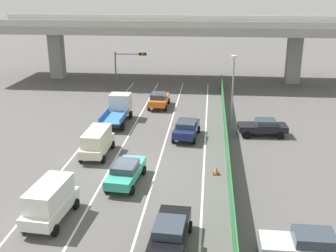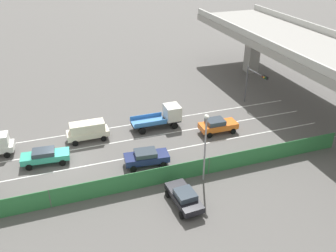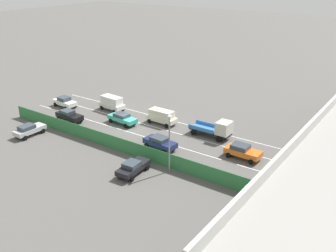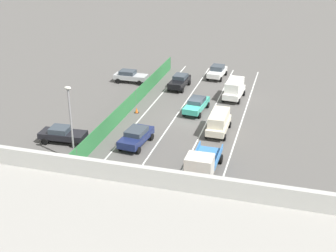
{
  "view_description": "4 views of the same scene",
  "coord_description": "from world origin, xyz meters",
  "px_view_note": "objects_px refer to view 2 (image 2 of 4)",
  "views": [
    {
      "loc": [
        5.4,
        -26.88,
        12.81
      ],
      "look_at": [
        1.8,
        8.34,
        0.87
      ],
      "focal_mm": 44.55,
      "sensor_mm": 36.0,
      "label": 1
    },
    {
      "loc": [
        32.52,
        -0.09,
        20.66
      ],
      "look_at": [
        -1.83,
        11.93,
        0.9
      ],
      "focal_mm": 39.07,
      "sensor_mm": 36.0,
      "label": 2
    },
    {
      "loc": [
        38.69,
        33.83,
        21.3
      ],
      "look_at": [
        1.47,
        7.63,
        2.35
      ],
      "focal_mm": 41.41,
      "sensor_mm": 36.0,
      "label": 3
    },
    {
      "loc": [
        -9.35,
        42.21,
        18.41
      ],
      "look_at": [
        1.22,
        5.14,
        1.04
      ],
      "focal_mm": 47.44,
      "sensor_mm": 36.0,
      "label": 4
    }
  ],
  "objects_px": {
    "car_taxi_orange": "(218,125)",
    "traffic_light": "(254,80)",
    "street_lamp": "(205,142)",
    "car_taxi_teal": "(45,156)",
    "traffic_cone": "(74,194)",
    "car_van_cream": "(88,130)",
    "car_sedan_navy": "(146,157)",
    "parked_sedan_dark": "(184,197)",
    "flatbed_truck_blue": "(165,116)"
  },
  "relations": [
    {
      "from": "car_taxi_orange",
      "to": "car_van_cream",
      "type": "distance_m",
      "value": 14.55
    },
    {
      "from": "flatbed_truck_blue",
      "to": "street_lamp",
      "type": "distance_m",
      "value": 11.48
    },
    {
      "from": "car_sedan_navy",
      "to": "car_taxi_teal",
      "type": "bearing_deg",
      "value": -110.73
    },
    {
      "from": "car_taxi_teal",
      "to": "car_sedan_navy",
      "type": "bearing_deg",
      "value": 69.27
    },
    {
      "from": "car_taxi_orange",
      "to": "street_lamp",
      "type": "xyz_separation_m",
      "value": [
        7.73,
        -5.2,
        3.21
      ]
    },
    {
      "from": "car_taxi_orange",
      "to": "street_lamp",
      "type": "distance_m",
      "value": 9.85
    },
    {
      "from": "car_van_cream",
      "to": "parked_sedan_dark",
      "type": "distance_m",
      "value": 14.88
    },
    {
      "from": "car_taxi_teal",
      "to": "parked_sedan_dark",
      "type": "bearing_deg",
      "value": 45.88
    },
    {
      "from": "street_lamp",
      "to": "traffic_cone",
      "type": "relative_size",
      "value": 11.17
    },
    {
      "from": "car_taxi_teal",
      "to": "street_lamp",
      "type": "height_order",
      "value": "street_lamp"
    },
    {
      "from": "car_van_cream",
      "to": "traffic_light",
      "type": "xyz_separation_m",
      "value": [
        -1.74,
        21.56,
        2.4
      ]
    },
    {
      "from": "car_taxi_orange",
      "to": "car_van_cream",
      "type": "relative_size",
      "value": 0.96
    },
    {
      "from": "car_sedan_navy",
      "to": "parked_sedan_dark",
      "type": "xyz_separation_m",
      "value": [
        6.81,
        1.3,
        -0.06
      ]
    },
    {
      "from": "car_sedan_navy",
      "to": "flatbed_truck_blue",
      "type": "distance_m",
      "value": 8.24
    },
    {
      "from": "car_taxi_orange",
      "to": "flatbed_truck_blue",
      "type": "relative_size",
      "value": 0.76
    },
    {
      "from": "car_sedan_navy",
      "to": "parked_sedan_dark",
      "type": "height_order",
      "value": "car_sedan_navy"
    },
    {
      "from": "car_taxi_teal",
      "to": "traffic_light",
      "type": "height_order",
      "value": "traffic_light"
    },
    {
      "from": "street_lamp",
      "to": "car_van_cream",
      "type": "bearing_deg",
      "value": -140.46
    },
    {
      "from": "car_van_cream",
      "to": "flatbed_truck_blue",
      "type": "bearing_deg",
      "value": 91.4
    },
    {
      "from": "car_taxi_orange",
      "to": "traffic_light",
      "type": "xyz_separation_m",
      "value": [
        -4.91,
        7.36,
        2.68
      ]
    },
    {
      "from": "car_sedan_navy",
      "to": "traffic_cone",
      "type": "height_order",
      "value": "car_sedan_navy"
    },
    {
      "from": "car_sedan_navy",
      "to": "street_lamp",
      "type": "height_order",
      "value": "street_lamp"
    },
    {
      "from": "car_sedan_navy",
      "to": "car_van_cream",
      "type": "distance_m",
      "value": 8.27
    },
    {
      "from": "flatbed_truck_blue",
      "to": "street_lamp",
      "type": "height_order",
      "value": "street_lamp"
    },
    {
      "from": "car_sedan_navy",
      "to": "car_taxi_orange",
      "type": "height_order",
      "value": "car_taxi_orange"
    },
    {
      "from": "flatbed_truck_blue",
      "to": "traffic_light",
      "type": "bearing_deg",
      "value": 96.89
    },
    {
      "from": "parked_sedan_dark",
      "to": "street_lamp",
      "type": "xyz_separation_m",
      "value": [
        -2.7,
        2.99,
        3.29
      ]
    },
    {
      "from": "car_van_cream",
      "to": "traffic_cone",
      "type": "height_order",
      "value": "car_van_cream"
    },
    {
      "from": "parked_sedan_dark",
      "to": "car_sedan_navy",
      "type": "bearing_deg",
      "value": -169.17
    },
    {
      "from": "parked_sedan_dark",
      "to": "traffic_light",
      "type": "height_order",
      "value": "traffic_light"
    },
    {
      "from": "car_sedan_navy",
      "to": "parked_sedan_dark",
      "type": "distance_m",
      "value": 6.94
    },
    {
      "from": "flatbed_truck_blue",
      "to": "car_taxi_teal",
      "type": "bearing_deg",
      "value": -75.79
    },
    {
      "from": "car_taxi_teal",
      "to": "flatbed_truck_blue",
      "type": "distance_m",
      "value": 14.12
    },
    {
      "from": "flatbed_truck_blue",
      "to": "street_lamp",
      "type": "bearing_deg",
      "value": -0.01
    },
    {
      "from": "car_sedan_navy",
      "to": "car_taxi_teal",
      "type": "xyz_separation_m",
      "value": [
        -3.55,
        -9.38,
        -0.03
      ]
    },
    {
      "from": "parked_sedan_dark",
      "to": "traffic_light",
      "type": "xyz_separation_m",
      "value": [
        -15.35,
        15.55,
        2.76
      ]
    },
    {
      "from": "car_sedan_navy",
      "to": "parked_sedan_dark",
      "type": "bearing_deg",
      "value": 10.83
    },
    {
      "from": "car_taxi_orange",
      "to": "car_van_cream",
      "type": "bearing_deg",
      "value": -102.6
    },
    {
      "from": "car_taxi_orange",
      "to": "traffic_cone",
      "type": "relative_size",
      "value": 7.18
    },
    {
      "from": "parked_sedan_dark",
      "to": "traffic_cone",
      "type": "bearing_deg",
      "value": -116.02
    },
    {
      "from": "car_sedan_navy",
      "to": "car_van_cream",
      "type": "relative_size",
      "value": 0.99
    },
    {
      "from": "car_taxi_teal",
      "to": "parked_sedan_dark",
      "type": "xyz_separation_m",
      "value": [
        10.36,
        10.69,
        -0.03
      ]
    },
    {
      "from": "street_lamp",
      "to": "car_taxi_orange",
      "type": "bearing_deg",
      "value": 146.08
    },
    {
      "from": "street_lamp",
      "to": "traffic_cone",
      "type": "bearing_deg",
      "value": -97.39
    },
    {
      "from": "car_taxi_teal",
      "to": "traffic_light",
      "type": "relative_size",
      "value": 0.96
    },
    {
      "from": "traffic_light",
      "to": "car_taxi_teal",
      "type": "bearing_deg",
      "value": -79.25
    },
    {
      "from": "traffic_light",
      "to": "car_sedan_navy",
      "type": "bearing_deg",
      "value": -63.14
    },
    {
      "from": "parked_sedan_dark",
      "to": "traffic_light",
      "type": "distance_m",
      "value": 22.02
    },
    {
      "from": "car_taxi_orange",
      "to": "car_van_cream",
      "type": "height_order",
      "value": "car_van_cream"
    },
    {
      "from": "car_taxi_teal",
      "to": "traffic_cone",
      "type": "relative_size",
      "value": 7.88
    }
  ]
}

